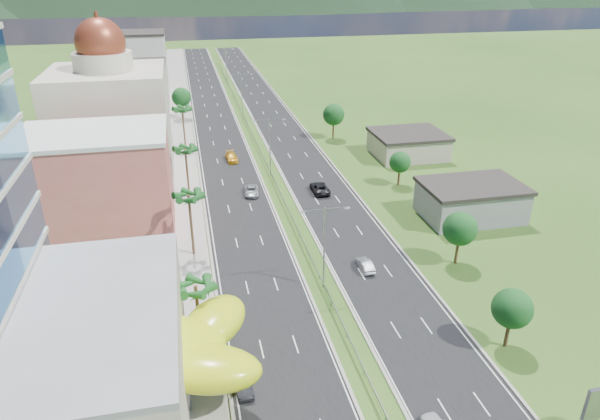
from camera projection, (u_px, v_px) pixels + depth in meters
ground at (347, 337)px, 58.01m from camera, size 500.00×500.00×0.00m
road_left at (216, 122)px, 136.27m from camera, size 11.00×260.00×0.04m
road_right at (274, 118)px, 139.19m from camera, size 11.00×260.00×0.04m
sidewalk_left at (178, 124)px, 134.41m from camera, size 7.00×260.00×0.12m
median_guardrail at (255, 138)px, 121.52m from camera, size 0.10×216.06×0.76m
streetlight_median_b at (324, 240)px, 64.03m from camera, size 6.04×0.25×11.00m
streetlight_median_c at (270, 141)px, 99.46m from camera, size 6.04×0.25×11.00m
streetlight_median_d at (241, 90)px, 139.33m from camera, size 6.04×0.25×11.00m
streetlight_median_e at (226, 61)px, 179.19m from camera, size 6.04×0.25×11.00m
lime_canopy at (150, 350)px, 48.48m from camera, size 18.00×15.00×7.40m
pink_shophouse at (100, 185)px, 77.76m from camera, size 20.00×15.00×15.00m
domed_building at (112, 118)px, 96.51m from camera, size 20.00×20.00×28.70m
midrise_grey at (129, 104)px, 120.26m from camera, size 16.00×15.00×16.00m
midrise_beige at (136, 90)px, 140.38m from camera, size 16.00×15.00×13.00m
midrise_white at (139, 65)px, 159.71m from camera, size 16.00×15.00×18.00m
shed_near at (471, 202)px, 84.54m from camera, size 15.00×10.00×5.00m
shed_far at (408, 145)px, 111.64m from camera, size 14.00×12.00×4.40m
palm_tree_b at (196, 289)px, 53.80m from camera, size 3.60×3.60×8.10m
palm_tree_c at (189, 198)px, 70.91m from camera, size 3.60×3.60×9.60m
palm_tree_d at (185, 151)px, 91.69m from camera, size 3.60×3.60×8.60m
palm_tree_e at (182, 111)px, 113.51m from camera, size 3.60×3.60×9.40m
leafy_tree_lfar at (181, 97)px, 136.81m from camera, size 4.90×4.90×8.05m
leafy_tree_ra at (512, 309)px, 54.68m from camera, size 4.20×4.20×6.90m
leafy_tree_rb at (460, 229)px, 70.15m from camera, size 4.55×4.55×7.47m
leafy_tree_rc at (400, 162)px, 95.88m from camera, size 3.85×3.85×6.33m
leafy_tree_rd at (334, 115)px, 121.17m from camera, size 4.90×4.90×8.05m
mountain_ridge at (263, 9)px, 468.31m from camera, size 860.00×140.00×90.00m
car_dark_left at (243, 382)px, 50.77m from camera, size 1.73×4.48×1.45m
car_silver_mid_left at (251, 191)px, 93.27m from camera, size 2.82×5.22×1.39m
car_yellow_far_left at (232, 157)px, 109.13m from camera, size 2.46×5.43×1.54m
car_silver_right at (365, 265)px, 70.49m from camera, size 1.54×4.20×1.37m
car_dark_far_right at (320, 188)px, 94.16m from camera, size 2.72×5.88×1.63m
motorcycle at (228, 319)px, 59.81m from camera, size 0.99×2.24×1.39m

